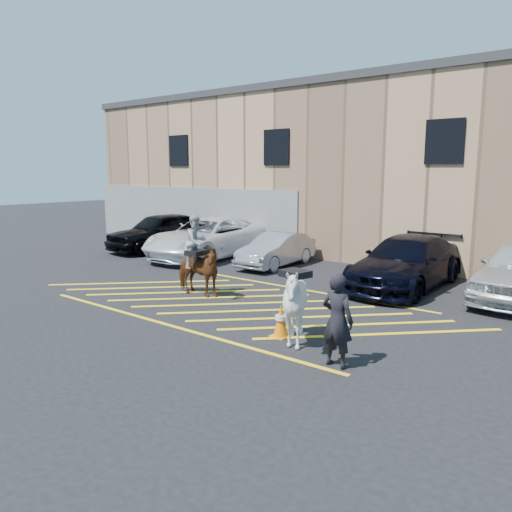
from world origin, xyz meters
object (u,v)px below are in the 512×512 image
Objects in this scene: car_black_suv at (161,231)px; traffic_cone at (281,321)px; car_silver_sedan at (276,250)px; saddled_white at (295,305)px; car_blue_suv at (406,262)px; mounted_bay at (197,264)px; car_white_pickup at (209,238)px; handler at (337,320)px.

car_black_suv reaches higher than traffic_cone.
saddled_white is (5.46, -6.86, 0.24)m from car_silver_sedan.
traffic_cone is at bearing -93.22° from car_blue_suv.
traffic_cone is (4.06, -1.47, -0.59)m from mounted_bay.
car_black_suv is 13.72m from saddled_white.
mounted_bay is at bearing -28.53° from car_black_suv.
car_silver_sedan is 8.77m from saddled_white.
car_white_pickup is 8.30× the size of traffic_cone.
car_white_pickup reaches higher than car_silver_sedan.
car_blue_suv is 6.55m from saddled_white.
car_silver_sedan is 5.23m from mounted_bay.
handler is 0.75× the size of mounted_bay.
car_silver_sedan is 5.26× the size of traffic_cone.
car_silver_sedan is 5.27m from car_blue_suv.
mounted_bay is (4.23, -4.93, 0.12)m from car_white_pickup.
car_blue_suv is (5.26, -0.31, 0.17)m from car_silver_sedan.
handler is 1.36m from saddled_white.
car_white_pickup is (3.12, -0.10, -0.03)m from car_black_suv.
handler is at bearing -22.82° from car_black_suv.
car_silver_sedan is at bearing 0.30° from car_white_pickup.
car_blue_suv is 7.53× the size of traffic_cone.
car_blue_suv is at bearing 87.02° from traffic_cone.
car_white_pickup is at bearing 3.99° from car_black_suv.
car_white_pickup is 11.04m from saddled_white.
car_blue_suv is at bearing 47.75° from mounted_bay.
traffic_cone is at bearing -23.82° from car_black_suv.
car_blue_suv is 3.02× the size of saddled_white.
handler is 2.45× the size of traffic_cone.
mounted_bay is (0.87, -5.15, 0.33)m from car_silver_sedan.
car_white_pickup is at bearing -179.13° from car_silver_sedan.
car_white_pickup is 8.62m from car_blue_suv.
car_silver_sedan is 1.62× the size of mounted_bay.
saddled_white is at bearing -23.62° from car_black_suv.
car_silver_sedan is 2.11× the size of saddled_white.
handler is 2.01m from traffic_cone.
car_silver_sedan is (3.36, 0.22, -0.21)m from car_white_pickup.
car_black_suv is 13.14m from traffic_cone.
car_black_suv is 1.33× the size of car_silver_sedan.
handler reaches higher than traffic_cone.
saddled_white is at bearing -20.48° from mounted_bay.
car_black_suv is 2.84× the size of handler.
saddled_white is (11.95, -6.74, 0.00)m from car_black_suv.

